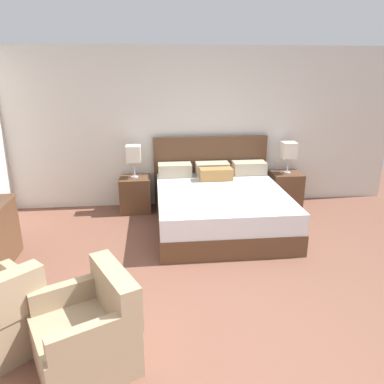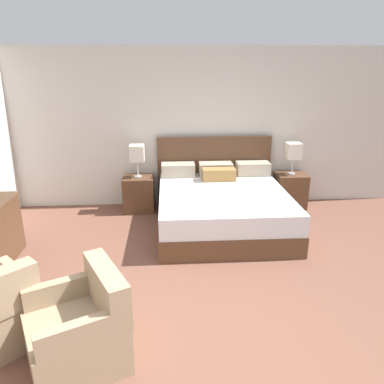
# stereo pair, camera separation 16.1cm
# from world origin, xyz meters

# --- Properties ---
(ground_plane) EXTENTS (11.03, 11.03, 0.00)m
(ground_plane) POSITION_xyz_m (0.00, 0.00, 0.00)
(ground_plane) COLOR brown
(wall_back) EXTENTS (6.83, 0.06, 2.50)m
(wall_back) POSITION_xyz_m (0.00, 3.71, 1.25)
(wall_back) COLOR beige
(wall_back) RESTS_ON ground
(bed) EXTENTS (1.85, 2.02, 1.13)m
(bed) POSITION_xyz_m (0.37, 2.69, 0.31)
(bed) COLOR brown
(bed) RESTS_ON ground
(nightstand_left) EXTENTS (0.48, 0.43, 0.55)m
(nightstand_left) POSITION_xyz_m (-0.86, 3.40, 0.28)
(nightstand_left) COLOR brown
(nightstand_left) RESTS_ON ground
(nightstand_right) EXTENTS (0.48, 0.43, 0.55)m
(nightstand_right) POSITION_xyz_m (1.60, 3.40, 0.28)
(nightstand_right) COLOR brown
(nightstand_right) RESTS_ON ground
(table_lamp_left) EXTENTS (0.22, 0.22, 0.51)m
(table_lamp_left) POSITION_xyz_m (-0.86, 3.40, 0.92)
(table_lamp_left) COLOR #B7B7BC
(table_lamp_left) RESTS_ON nightstand_left
(table_lamp_right) EXTENTS (0.22, 0.22, 0.51)m
(table_lamp_right) POSITION_xyz_m (1.60, 3.40, 0.92)
(table_lamp_right) COLOR #B7B7BC
(table_lamp_right) RESTS_ON nightstand_right
(armchair_companion) EXTENTS (0.92, 0.91, 0.76)m
(armchair_companion) POSITION_xyz_m (-1.09, 0.15, 0.28)
(armchair_companion) COLOR #9E8466
(armchair_companion) RESTS_ON ground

